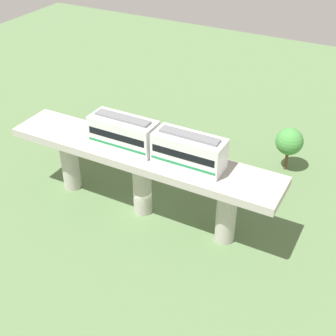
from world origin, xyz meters
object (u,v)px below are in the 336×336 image
Objects in this scene: parked_car_silver at (160,149)px; parked_car_red at (255,181)px; train at (155,141)px; tree_near_viaduct at (289,142)px; parked_car_orange at (107,148)px.

parked_car_red is at bearing -107.55° from parked_car_silver.
train is at bearing -165.67° from parked_car_silver.
tree_near_viaduct is (5.15, -2.02, 2.98)m from parked_car_red.
parked_car_silver is (10.50, 5.40, -8.11)m from train.
train is 3.01× the size of parked_car_silver.
parked_car_orange is (-1.88, 18.49, 0.00)m from parked_car_red.
parked_car_silver is 6.59m from parked_car_orange.
parked_car_orange is 21.89m from tree_near_viaduct.
parked_car_silver is at bearing -77.51° from parked_car_orange.
tree_near_viaduct reaches higher than parked_car_silver.
train is 18.02m from tree_near_viaduct.
tree_near_viaduct is (4.12, -14.60, 2.98)m from parked_car_silver.
train reaches higher than parked_car_orange.
tree_near_viaduct reaches higher than parked_car_orange.
tree_near_viaduct is at bearing -9.84° from parked_car_red.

